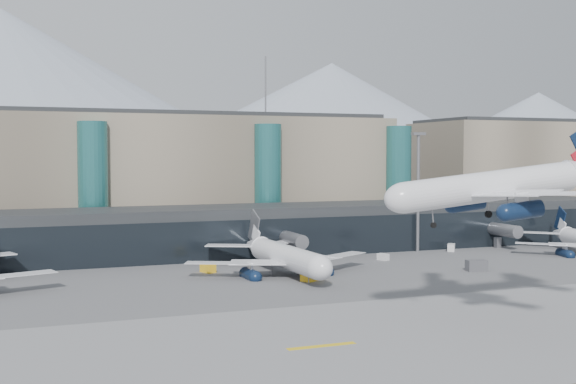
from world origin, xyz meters
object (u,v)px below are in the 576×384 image
at_px(jet_parked_mid, 279,248).
at_px(veh_c, 476,265).
at_px(veh_b, 208,268).
at_px(hero_jet, 512,176).
at_px(veh_d, 451,248).
at_px(lightmast_mid, 418,185).
at_px(veh_h, 312,274).
at_px(veh_g, 383,257).

bearing_deg(jet_parked_mid, veh_c, -110.35).
bearing_deg(veh_b, hero_jet, -172.37).
bearing_deg(veh_d, lightmast_mid, 111.48).
bearing_deg(veh_h, veh_c, -31.37).
relative_size(veh_g, veh_h, 0.60).
xyz_separation_m(hero_jet, veh_d, (30.63, 58.89, -17.41)).
distance_m(lightmast_mid, veh_h, 45.05).
bearing_deg(veh_b, jet_parked_mid, -132.58).
bearing_deg(veh_g, hero_jet, -33.08).
xyz_separation_m(veh_g, veh_h, (-22.12, -16.23, 0.38)).
xyz_separation_m(veh_b, veh_c, (45.33, -15.82, 0.21)).
bearing_deg(lightmast_mid, veh_c, -98.10).
height_order(lightmast_mid, veh_b, lightmast_mid).
bearing_deg(hero_jet, lightmast_mid, 73.63).
distance_m(hero_jet, jet_parked_mid, 49.42).
distance_m(veh_b, veh_g, 36.13).
height_order(veh_g, veh_h, veh_h).
bearing_deg(jet_parked_mid, veh_h, -168.53).
relative_size(veh_c, veh_g, 1.63).
bearing_deg(veh_d, jet_parked_mid, 143.93).
height_order(veh_b, veh_g, veh_b).
height_order(veh_d, veh_h, veh_h).
xyz_separation_m(jet_parked_mid, veh_h, (2.32, -9.28, -3.37)).
bearing_deg(veh_b, veh_h, -154.99).
bearing_deg(veh_d, veh_b, 135.69).
bearing_deg(lightmast_mid, hero_jet, -111.07).
bearing_deg(veh_h, hero_jet, -100.62).
bearing_deg(veh_c, jet_parked_mid, 171.62).
height_order(hero_jet, veh_d, hero_jet).
relative_size(jet_parked_mid, veh_b, 13.04).
bearing_deg(hero_jet, veh_b, 121.68).
relative_size(lightmast_mid, veh_d, 9.35).
height_order(jet_parked_mid, veh_b, jet_parked_mid).
xyz_separation_m(hero_jet, veh_g, (10.45, 52.31, -17.54)).
height_order(jet_parked_mid, veh_g, jet_parked_mid).
bearing_deg(veh_b, veh_g, -106.24).
relative_size(veh_c, veh_d, 1.32).
bearing_deg(lightmast_mid, veh_h, -144.77).
relative_size(hero_jet, veh_b, 11.92).
distance_m(lightmast_mid, hero_jet, 65.36).
bearing_deg(hero_jet, veh_d, 67.21).
relative_size(lightmast_mid, veh_h, 6.88).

